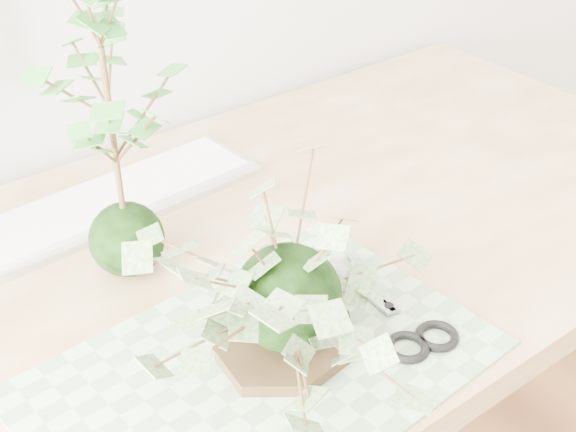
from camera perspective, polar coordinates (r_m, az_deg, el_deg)
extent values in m
cube|color=tan|center=(1.01, -6.06, -4.70)|extent=(1.60, 0.70, 0.04)
cube|color=tan|center=(1.80, 9.61, -0.56)|extent=(0.06, 0.06, 0.70)
cube|color=gray|center=(0.86, -1.93, -10.75)|extent=(0.50, 0.35, 0.00)
cylinder|color=black|center=(0.88, -0.02, -9.09)|extent=(0.19, 0.19, 0.01)
sphere|color=black|center=(0.83, -0.02, -5.80)|extent=(0.11, 0.11, 0.11)
sphere|color=black|center=(0.99, -11.39, -1.62)|extent=(0.09, 0.09, 0.09)
cylinder|color=#52361E|center=(0.92, -12.29, 5.17)|extent=(0.01, 0.01, 0.22)
cube|color=silver|center=(1.14, -12.93, 0.70)|extent=(0.46, 0.16, 0.01)
cube|color=white|center=(1.13, -12.99, 1.08)|extent=(0.43, 0.13, 0.01)
cube|color=#98989B|center=(0.96, 4.66, -5.32)|extent=(0.02, 0.12, 0.00)
cube|color=#98989B|center=(0.97, 5.44, -4.92)|extent=(0.05, 0.12, 0.00)
torus|color=black|center=(0.89, 9.12, -9.07)|extent=(0.06, 0.06, 0.01)
torus|color=black|center=(0.91, 10.88, -8.00)|extent=(0.06, 0.06, 0.01)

